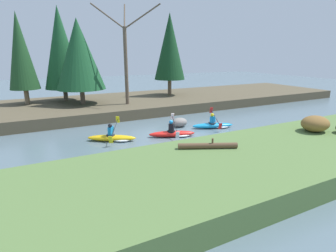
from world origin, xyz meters
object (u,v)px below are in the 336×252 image
Objects in this scene: kayaker_middle at (174,133)px; driftwood_log at (208,146)px; boulder_midstream at (180,122)px; kayaker_trailing at (114,137)px; kayaker_lead at (214,125)px.

kayaker_middle is 4.64m from driftwood_log.
kayaker_middle reaches higher than boulder_midstream.
boulder_midstream is (4.77, 0.95, 0.10)m from kayaker_trailing.
driftwood_log is (-4.05, -4.94, 0.79)m from kayaker_lead.
kayaker_trailing is 4.87m from boulder_midstream.
kayaker_trailing is 2.52× the size of boulder_midstream.
kayaker_trailing is at bearing 140.37° from driftwood_log.
kayaker_lead is 2.61× the size of boulder_midstream.
driftwood_log reaches higher than kayaker_lead.
kayaker_middle is 3.48m from kayaker_trailing.
boulder_midstream is (-1.87, 1.32, 0.10)m from kayaker_lead.
kayaker_middle is (-3.26, -0.44, 0.00)m from kayaker_lead.
driftwood_log is at bearing -111.20° from kayaker_lead.
kayaker_lead is at bearing 26.99° from kayaker_middle.
kayaker_lead is 1.00× the size of kayaker_middle.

